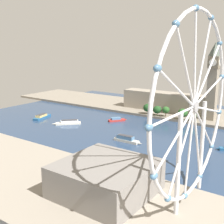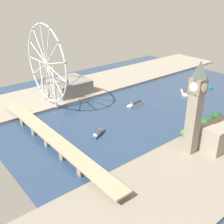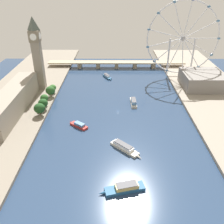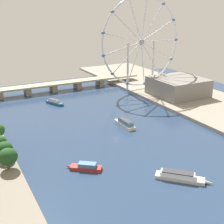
% 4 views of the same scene
% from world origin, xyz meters
% --- Properties ---
extents(ground_plane, '(413.10, 413.10, 0.00)m').
position_xyz_m(ground_plane, '(0.00, 0.00, 0.00)').
color(ground_plane, navy).
extents(riverbank_left, '(90.00, 520.00, 3.00)m').
position_xyz_m(riverbank_left, '(-121.55, 0.00, 1.50)').
color(riverbank_left, gray).
rests_on(riverbank_left, ground_plane).
extents(riverbank_right, '(90.00, 520.00, 3.00)m').
position_xyz_m(riverbank_right, '(121.55, 0.00, 1.50)').
color(riverbank_right, gray).
rests_on(riverbank_right, ground_plane).
extents(clock_tower, '(12.97, 12.97, 89.35)m').
position_xyz_m(clock_tower, '(-99.70, 59.62, 49.62)').
color(clock_tower, gray).
rests_on(clock_tower, riverbank_left).
extents(parliament_block, '(22.00, 115.28, 24.65)m').
position_xyz_m(parliament_block, '(-112.61, -6.02, 15.33)').
color(parliament_block, gray).
rests_on(parliament_block, riverbank_left).
extents(tree_row_embankment, '(12.17, 69.11, 13.31)m').
position_xyz_m(tree_row_embankment, '(-82.21, 10.85, 10.73)').
color(tree_row_embankment, '#513823').
rests_on(tree_row_embankment, riverbank_left).
extents(ferris_wheel, '(102.94, 3.20, 105.44)m').
position_xyz_m(ferris_wheel, '(91.95, 108.32, 56.66)').
color(ferris_wheel, silver).
rests_on(ferris_wheel, riverbank_right).
extents(riverside_hall, '(52.33, 52.10, 18.92)m').
position_xyz_m(riverside_hall, '(113.14, 65.10, 12.46)').
color(riverside_hall, gray).
rests_on(riverside_hall, riverbank_right).
extents(tour_boat_1, '(6.74, 29.20, 6.18)m').
position_xyz_m(tour_boat_1, '(18.68, 18.87, 2.58)').
color(tour_boat_1, beige).
rests_on(tour_boat_1, ground_plane).
extents(tour_boat_2, '(26.80, 26.67, 5.20)m').
position_xyz_m(tour_boat_2, '(4.54, -69.56, 2.18)').
color(tour_boat_2, beige).
rests_on(tour_boat_2, ground_plane).
extents(tour_boat_3, '(32.92, 14.35, 5.38)m').
position_xyz_m(tour_boat_3, '(2.82, -115.81, 2.15)').
color(tour_boat_3, '#235684').
rests_on(tour_boat_3, ground_plane).
extents(tour_boat_4, '(20.71, 17.10, 4.53)m').
position_xyz_m(tour_boat_4, '(-39.53, -32.49, 1.83)').
color(tour_boat_4, '#B22D28').
rests_on(tour_boat_4, ground_plane).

